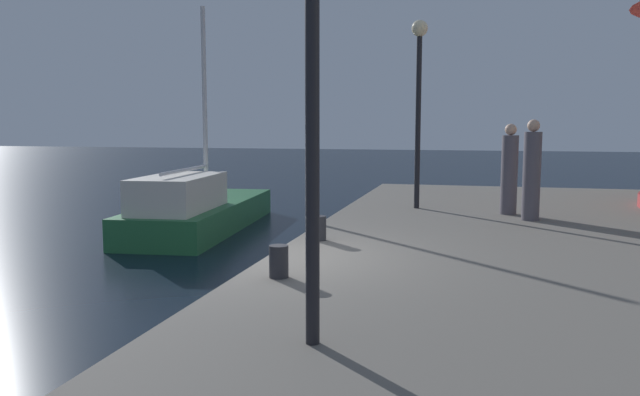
% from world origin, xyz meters
% --- Properties ---
extents(ground_plane, '(120.00, 120.00, 0.00)m').
position_xyz_m(ground_plane, '(0.00, 0.00, 0.00)').
color(ground_plane, black).
extents(sailboat_green, '(2.65, 6.71, 5.66)m').
position_xyz_m(sailboat_green, '(-3.89, 5.87, 0.56)').
color(sailboat_green, '#236638').
rests_on(sailboat_green, ground).
extents(lamp_post_near_edge, '(0.36, 0.36, 4.03)m').
position_xyz_m(lamp_post_near_edge, '(1.54, -3.40, 3.58)').
color(lamp_post_near_edge, black).
rests_on(lamp_post_near_edge, quay_dock).
extents(lamp_post_mid_promenade, '(0.36, 0.36, 4.16)m').
position_xyz_m(lamp_post_mid_promenade, '(1.60, 5.67, 3.65)').
color(lamp_post_mid_promenade, black).
rests_on(lamp_post_mid_promenade, quay_dock).
extents(bollard_center, '(0.24, 0.24, 0.40)m').
position_xyz_m(bollard_center, '(0.42, 1.28, 1.00)').
color(bollard_center, '#2D2D33').
rests_on(bollard_center, quay_dock).
extents(bollard_north, '(0.24, 0.24, 0.40)m').
position_xyz_m(bollard_north, '(0.54, -1.25, 1.00)').
color(bollard_north, '#2D2D33').
rests_on(bollard_north, quay_dock).
extents(person_near_carousel, '(0.34, 0.34, 1.98)m').
position_xyz_m(person_near_carousel, '(3.94, 4.40, 1.73)').
color(person_near_carousel, '#514C56').
rests_on(person_near_carousel, quay_dock).
extents(person_by_the_water, '(0.34, 0.34, 1.90)m').
position_xyz_m(person_by_the_water, '(3.56, 5.17, 1.69)').
color(person_by_the_water, '#514C56').
rests_on(person_by_the_water, quay_dock).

